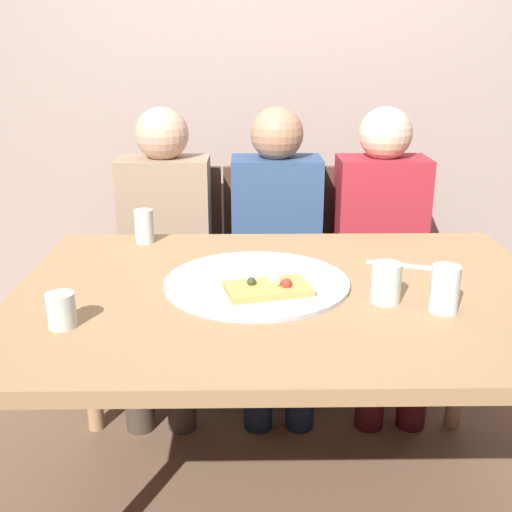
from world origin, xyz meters
TOP-DOWN VIEW (x-y plane):
  - ground_plane at (0.00, 0.00)m, footprint 8.00×8.00m
  - back_wall at (0.00, 1.39)m, footprint 6.00×0.10m
  - dining_table at (0.00, 0.00)m, footprint 1.49×1.05m
  - pizza_tray at (-0.08, 0.03)m, footprint 0.52×0.52m
  - pizza_slice_last at (-0.05, -0.05)m, footprint 0.24×0.18m
  - tumbler_near at (0.39, -0.16)m, footprint 0.07×0.07m
  - tumbler_far at (-0.45, 0.43)m, footprint 0.06×0.06m
  - wine_glass at (-0.54, -0.23)m, footprint 0.07×0.07m
  - short_glass at (0.26, -0.09)m, footprint 0.08×0.08m
  - table_knife at (0.37, 0.18)m, footprint 0.21×0.09m
  - chair_left at (-0.44, 0.92)m, footprint 0.44×0.44m
  - chair_middle at (0.01, 0.92)m, footprint 0.44×0.44m
  - chair_right at (0.44, 0.92)m, footprint 0.44×0.44m
  - guest_in_sweater at (-0.44, 0.77)m, footprint 0.36×0.56m
  - guest_in_beanie at (0.01, 0.77)m, footprint 0.36×0.56m
  - guest_by_wall at (0.44, 0.77)m, footprint 0.36×0.56m

SIDE VIEW (x-z plane):
  - ground_plane at x=0.00m, z-range 0.00..0.00m
  - chair_left at x=-0.44m, z-range 0.06..0.96m
  - chair_middle at x=0.01m, z-range 0.06..0.96m
  - chair_right at x=0.44m, z-range 0.06..0.96m
  - guest_in_sweater at x=-0.44m, z-range 0.06..1.23m
  - guest_in_beanie at x=0.01m, z-range 0.06..1.23m
  - guest_by_wall at x=0.44m, z-range 0.06..1.23m
  - dining_table at x=0.00m, z-range 0.30..1.06m
  - table_knife at x=0.37m, z-range 0.76..0.76m
  - pizza_tray at x=-0.08m, z-range 0.76..0.77m
  - pizza_slice_last at x=-0.05m, z-range 0.76..0.80m
  - wine_glass at x=-0.54m, z-range 0.76..0.84m
  - short_glass at x=0.26m, z-range 0.76..0.86m
  - tumbler_far at x=-0.45m, z-range 0.76..0.87m
  - tumbler_near at x=0.39m, z-range 0.76..0.88m
  - back_wall at x=0.00m, z-range 0.00..2.60m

